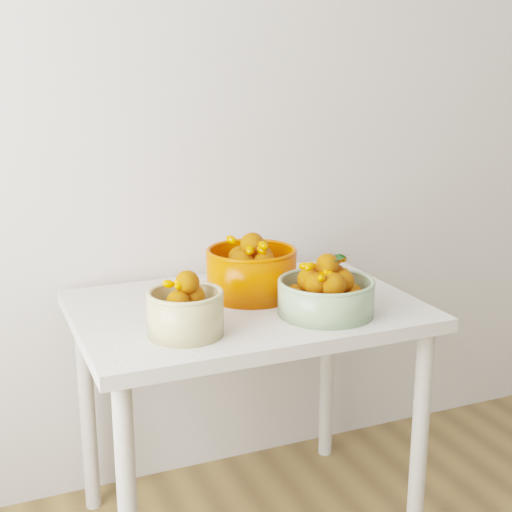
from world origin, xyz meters
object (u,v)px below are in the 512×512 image
at_px(table, 246,334).
at_px(bowl_orange, 252,271).
at_px(bowl_cream, 186,311).
at_px(bowl_green, 326,293).

relative_size(table, bowl_orange, 2.90).
relative_size(bowl_cream, bowl_orange, 0.64).
bearing_deg(bowl_green, table, 136.83).
bearing_deg(table, bowl_cream, -144.74).
xyz_separation_m(table, bowl_green, (0.18, -0.17, 0.16)).
height_order(bowl_cream, bowl_green, bowl_green).
distance_m(bowl_cream, bowl_green, 0.41).
xyz_separation_m(bowl_cream, bowl_green, (0.41, 0.00, -0.00)).
bearing_deg(bowl_cream, bowl_orange, 39.83).
bearing_deg(table, bowl_green, -43.17).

